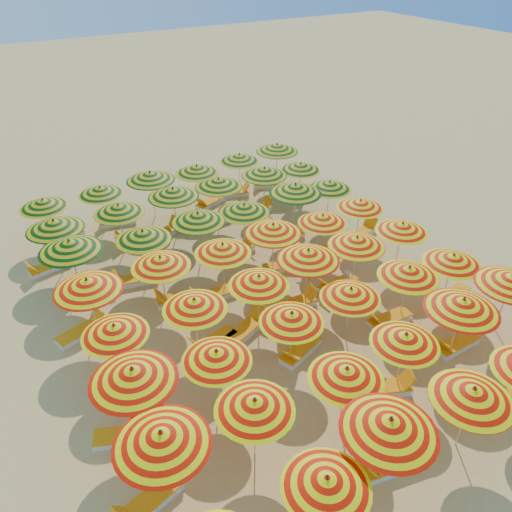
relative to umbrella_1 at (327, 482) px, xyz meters
name	(u,v)px	position (x,y,z in m)	size (l,w,h in m)	color
ground	(262,296)	(3.43, 8.44, -1.90)	(120.00, 120.00, 0.00)	tan
umbrella_1	(327,482)	(0.00, 0.00, 0.00)	(2.30, 2.30, 2.16)	silver
umbrella_2	(390,425)	(2.02, 0.27, 0.32)	(2.86, 2.86, 2.52)	silver
umbrella_3	(473,394)	(4.65, 0.01, 0.14)	(2.64, 2.64, 2.32)	silver
umbrella_6	(161,438)	(-2.75, 2.66, 0.29)	(3.11, 3.11, 2.49)	silver
umbrella_7	(255,405)	(-0.32, 2.58, 0.06)	(2.53, 2.53, 2.23)	silver
umbrella_8	(346,373)	(2.36, 2.25, 0.06)	(2.79, 2.79, 2.23)	silver
umbrella_9	(405,339)	(4.75, 2.48, 0.02)	(2.70, 2.70, 2.19)	silver
umbrella_10	(463,305)	(7.15, 2.52, 0.29)	(2.95, 2.95, 2.50)	silver
umbrella_11	(511,280)	(9.65, 2.62, 0.26)	(2.63, 2.63, 2.46)	silver
umbrella_12	(133,375)	(-2.69, 4.85, 0.32)	(2.60, 2.60, 2.53)	silver
umbrella_13	(217,356)	(-0.35, 4.67, 0.00)	(2.28, 2.28, 2.17)	silver
umbrella_14	(292,317)	(2.40, 4.97, 0.02)	(2.59, 2.59, 2.19)	silver
umbrella_15	(351,293)	(4.78, 5.03, 0.01)	(2.69, 2.69, 2.17)	silver
umbrella_16	(409,272)	(7.19, 4.83, 0.12)	(2.40, 2.40, 2.31)	silver
umbrella_17	(453,259)	(9.21, 4.66, 0.08)	(2.19, 2.19, 2.25)	silver
umbrella_18	(115,330)	(-2.52, 7.18, 0.02)	(2.35, 2.35, 2.18)	silver
umbrella_19	(194,304)	(0.04, 7.04, 0.07)	(2.65, 2.65, 2.24)	silver
umbrella_20	(259,281)	(2.46, 7.07, 0.08)	(2.19, 2.19, 2.26)	silver
umbrella_21	(308,255)	(4.67, 7.32, 0.26)	(3.02, 3.02, 2.46)	silver
umbrella_22	(357,241)	(6.89, 7.27, 0.16)	(2.77, 2.77, 2.35)	silver
umbrella_23	(402,227)	(9.26, 7.29, 0.08)	(2.80, 2.80, 2.26)	silver
umbrella_24	(87,285)	(-2.68, 9.53, 0.26)	(2.71, 2.71, 2.46)	silver
umbrella_25	(161,262)	(-0.04, 9.77, 0.13)	(2.39, 2.39, 2.32)	silver
umbrella_26	(223,248)	(2.29, 9.46, 0.12)	(2.81, 2.81, 2.30)	silver
umbrella_27	(273,229)	(4.59, 9.59, 0.23)	(2.88, 2.88, 2.43)	silver
umbrella_28	(323,219)	(7.01, 9.58, 0.01)	(2.46, 2.46, 2.17)	silver
umbrella_29	(360,204)	(9.24, 9.81, 0.01)	(2.45, 2.45, 2.18)	silver
umbrella_30	(70,246)	(-2.63, 12.23, 0.30)	(2.65, 2.65, 2.50)	silver
umbrella_31	(143,235)	(0.04, 11.85, 0.14)	(2.78, 2.78, 2.32)	silver
umbrella_32	(198,217)	(2.47, 12.02, 0.18)	(2.25, 2.25, 2.37)	silver
umbrella_33	(244,208)	(4.55, 11.86, 0.11)	(2.87, 2.87, 2.29)	silver
umbrella_34	(295,189)	(7.26, 11.98, 0.32)	(3.11, 3.11, 2.53)	silver
umbrella_35	(330,185)	(9.23, 12.01, 0.03)	(2.28, 2.28, 2.19)	silver
umbrella_36	(54,225)	(-2.78, 14.25, 0.23)	(2.40, 2.40, 2.43)	silver
umbrella_37	(119,209)	(-0.11, 14.47, 0.13)	(2.73, 2.73, 2.32)	silver
umbrella_38	(173,193)	(2.43, 14.58, 0.23)	(3.04, 3.04, 2.43)	silver
umbrella_39	(219,183)	(4.71, 14.61, 0.17)	(2.30, 2.30, 2.36)	silver
umbrella_40	(264,172)	(7.19, 14.57, 0.19)	(2.32, 2.32, 2.38)	silver
umbrella_41	(301,167)	(9.34, 14.56, 0.00)	(2.48, 2.48, 2.16)	silver
umbrella_42	(43,203)	(-2.77, 16.79, 0.05)	(2.74, 2.74, 2.22)	silver
umbrella_43	(100,191)	(-0.24, 16.88, 0.02)	(2.22, 2.22, 2.19)	silver
umbrella_44	(150,176)	(2.15, 16.73, 0.26)	(2.67, 2.67, 2.46)	silver
umbrella_45	(197,169)	(4.53, 16.63, 0.13)	(2.85, 2.85, 2.31)	silver
umbrella_46	(239,158)	(7.13, 17.01, 0.07)	(2.12, 2.12, 2.24)	silver
umbrella_47	(277,148)	(9.39, 16.89, 0.22)	(2.64, 2.64, 2.42)	silver
lounger_1	(390,465)	(2.53, 0.37, -1.75)	(1.81, 0.90, 0.69)	white
lounger_3	(148,503)	(-3.35, 2.60, -1.75)	(1.83, 1.05, 0.69)	white
lounger_4	(385,388)	(4.24, 2.44, -1.75)	(1.82, 1.23, 0.69)	white
lounger_5	(456,345)	(7.66, 2.66, -1.75)	(1.74, 0.62, 0.69)	white
lounger_6	(127,436)	(-3.20, 4.74, -1.75)	(1.82, 1.22, 0.69)	white
lounger_7	(300,351)	(2.90, 5.10, -1.75)	(1.83, 1.13, 0.69)	white
lounger_8	(389,319)	(6.59, 4.80, -1.75)	(1.76, 0.66, 0.69)	white
lounger_9	(454,296)	(9.71, 4.55, -1.75)	(1.83, 1.05, 0.69)	white
lounger_10	(213,342)	(0.55, 6.94, -1.75)	(1.82, 0.94, 0.69)	white
lounger_11	(248,328)	(1.95, 6.99, -1.75)	(1.82, 1.19, 0.69)	white
lounger_12	(295,304)	(4.16, 7.26, -1.75)	(1.76, 0.68, 0.69)	white
lounger_13	(337,285)	(6.29, 7.41, -1.75)	(1.78, 0.72, 0.69)	white
lounger_14	(82,331)	(-3.19, 9.76, -1.75)	(1.83, 1.05, 0.69)	white
lounger_15	(178,299)	(0.46, 9.77, -1.75)	(1.81, 0.89, 0.69)	white
lounger_16	(213,295)	(1.70, 9.30, -1.75)	(1.74, 0.61, 0.69)	white
lounger_17	(284,266)	(5.19, 9.60, -1.75)	(1.82, 0.95, 0.69)	white
lounger_18	(329,249)	(7.61, 9.72, -1.75)	(1.83, 1.08, 0.69)	white
lounger_19	(363,233)	(9.84, 10.01, -1.75)	(1.82, 1.17, 0.69)	white
lounger_20	(97,288)	(-2.03, 12.02, -1.75)	(1.75, 0.63, 0.69)	white
lounger_21	(135,280)	(-0.56, 11.78, -1.75)	(1.82, 0.94, 0.69)	white
lounger_22	(237,250)	(4.05, 11.70, -1.75)	(1.77, 0.69, 0.69)	white
lounger_23	(287,233)	(6.76, 11.80, -1.75)	(1.83, 1.12, 0.69)	white
lounger_24	(49,267)	(-3.38, 14.49, -1.75)	(1.81, 0.89, 0.69)	white
lounger_25	(135,242)	(0.40, 14.60, -1.75)	(1.83, 1.14, 0.69)	white
lounger_26	(166,233)	(1.92, 14.69, -1.75)	(1.82, 1.26, 0.69)	white
lounger_27	(231,215)	(5.31, 14.65, -1.75)	(1.81, 0.90, 0.69)	white
lounger_28	(256,210)	(6.68, 14.52, -1.75)	(1.74, 0.59, 0.69)	white
lounger_29	(305,194)	(9.84, 14.74, -1.75)	(1.83, 1.10, 0.69)	white
lounger_30	(64,236)	(-2.27, 16.73, -1.75)	(1.81, 0.87, 0.69)	white
lounger_31	(117,221)	(0.26, 16.90, -1.75)	(1.82, 0.94, 0.69)	white
lounger_32	(210,202)	(5.03, 16.43, -1.75)	(1.83, 1.13, 0.69)	white
lounger_33	(234,193)	(6.62, 16.80, -1.75)	(1.83, 1.13, 0.69)	white
lounger_34	(268,184)	(8.79, 16.79, -1.75)	(1.82, 1.21, 0.69)	white
beachgoer_b	(302,259)	(5.66, 9.02, -1.25)	(0.63, 0.49, 1.30)	tan
beachgoer_a	(347,285)	(6.10, 6.68, -1.20)	(0.51, 0.34, 1.41)	tan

